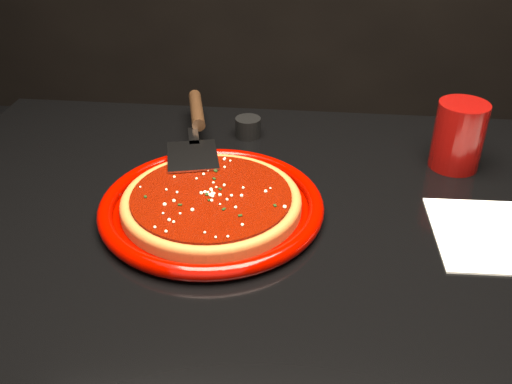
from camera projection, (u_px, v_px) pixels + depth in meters
plate at (212, 206)px, 0.81m from camera, size 0.40×0.40×0.02m
pizza_crust at (212, 204)px, 0.80m from camera, size 0.32×0.32×0.01m
pizza_crust_rim at (211, 200)px, 0.80m from camera, size 0.32×0.32×0.02m
pizza_sauce at (211, 197)px, 0.80m from camera, size 0.28×0.28×0.01m
parmesan_dusting at (211, 193)px, 0.79m from camera, size 0.22×0.22×0.01m
basil_flecks at (211, 194)px, 0.79m from camera, size 0.20×0.20×0.00m
pizza_server at (196, 128)px, 0.95m from camera, size 0.17×0.34×0.02m
cup at (459, 136)px, 0.90m from camera, size 0.09×0.09×0.11m
napkin_a at (497, 235)px, 0.76m from camera, size 0.17×0.17×0.00m
ramekin at (248, 127)px, 1.01m from camera, size 0.06×0.06×0.03m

